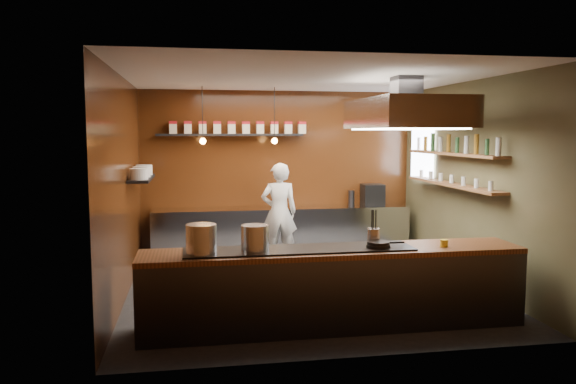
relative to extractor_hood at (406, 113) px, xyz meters
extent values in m
plane|color=black|center=(-1.30, 0.40, -2.51)|extent=(5.00, 5.00, 0.00)
plane|color=#3F1E0B|center=(-1.30, 2.90, -1.01)|extent=(5.00, 0.00, 5.00)
plane|color=#3F1E0B|center=(-3.80, 0.40, -1.01)|extent=(0.00, 5.00, 5.00)
plane|color=#444226|center=(1.20, 0.40, -1.01)|extent=(0.00, 5.00, 5.00)
plane|color=silver|center=(-1.30, 0.40, 0.49)|extent=(5.00, 5.00, 0.00)
plane|color=white|center=(1.15, 2.10, -0.61)|extent=(0.00, 1.00, 1.00)
cube|color=silver|center=(-1.30, 2.57, -2.06)|extent=(4.60, 0.65, 0.90)
cube|color=#38383D|center=(-1.30, -1.20, -2.08)|extent=(4.40, 0.70, 0.86)
cube|color=brown|center=(-1.30, -1.20, -1.62)|extent=(4.40, 0.72, 0.06)
cube|color=black|center=(-1.70, -1.20, -1.58)|extent=(2.60, 0.55, 0.02)
cube|color=black|center=(-2.20, 2.76, -0.31)|extent=(2.60, 0.26, 0.04)
cube|color=black|center=(-3.64, 1.40, -0.96)|extent=(0.30, 1.40, 0.04)
cube|color=brown|center=(1.04, 0.70, -0.59)|extent=(0.26, 2.80, 0.04)
cube|color=brown|center=(1.04, 0.70, -1.06)|extent=(0.26, 2.80, 0.04)
cube|color=#38383D|center=(0.00, 0.00, 0.34)|extent=(0.35, 0.35, 0.30)
cube|color=silver|center=(0.00, 0.00, -0.01)|extent=(1.20, 2.00, 0.40)
cube|color=white|center=(0.00, 0.00, -0.22)|extent=(1.00, 1.80, 0.02)
cylinder|color=black|center=(-2.70, 2.10, 0.04)|extent=(0.01, 0.01, 0.90)
sphere|color=orange|center=(-2.70, 2.10, -0.41)|extent=(0.10, 0.10, 0.10)
cylinder|color=black|center=(-1.50, 2.10, 0.04)|extent=(0.01, 0.01, 0.90)
sphere|color=orange|center=(-1.50, 2.10, -0.41)|extent=(0.10, 0.10, 0.10)
cube|color=beige|center=(-3.20, 2.76, -0.20)|extent=(0.13, 0.13, 0.17)
cube|color=#A8141E|center=(-3.20, 2.76, -0.09)|extent=(0.13, 0.13, 0.05)
cube|color=beige|center=(-2.94, 2.76, -0.20)|extent=(0.13, 0.13, 0.17)
cube|color=#A8141E|center=(-2.94, 2.76, -0.09)|extent=(0.13, 0.13, 0.05)
cube|color=beige|center=(-2.69, 2.76, -0.20)|extent=(0.13, 0.13, 0.17)
cube|color=#A8141E|center=(-2.69, 2.76, -0.09)|extent=(0.13, 0.13, 0.05)
cube|color=beige|center=(-2.43, 2.76, -0.20)|extent=(0.13, 0.13, 0.17)
cube|color=#A8141E|center=(-2.43, 2.76, -0.09)|extent=(0.13, 0.13, 0.05)
cube|color=beige|center=(-2.18, 2.76, -0.20)|extent=(0.13, 0.13, 0.17)
cube|color=#A8141E|center=(-2.18, 2.76, -0.09)|extent=(0.14, 0.13, 0.05)
cube|color=beige|center=(-1.92, 2.76, -0.20)|extent=(0.13, 0.13, 0.17)
cube|color=#A8141E|center=(-1.92, 2.76, -0.09)|extent=(0.14, 0.13, 0.05)
cube|color=beige|center=(-1.67, 2.76, -0.20)|extent=(0.13, 0.13, 0.17)
cube|color=#A8141E|center=(-1.67, 2.76, -0.09)|extent=(0.14, 0.13, 0.05)
cube|color=beige|center=(-1.41, 2.76, -0.20)|extent=(0.13, 0.13, 0.17)
cube|color=#A8141E|center=(-1.41, 2.76, -0.09)|extent=(0.14, 0.13, 0.05)
cube|color=beige|center=(-1.16, 2.76, -0.20)|extent=(0.13, 0.13, 0.17)
cube|color=#A8141E|center=(-1.16, 2.76, -0.09)|extent=(0.14, 0.13, 0.05)
cube|color=beige|center=(-0.90, 2.76, -0.20)|extent=(0.13, 0.13, 0.17)
cube|color=#A8141E|center=(-0.90, 2.76, -0.09)|extent=(0.14, 0.13, 0.05)
cylinder|color=silver|center=(-3.64, 0.95, -0.86)|extent=(0.26, 0.26, 0.16)
cylinder|color=silver|center=(-3.64, 1.40, -0.86)|extent=(0.26, 0.26, 0.16)
cylinder|color=silver|center=(-3.64, 1.85, -0.86)|extent=(0.26, 0.26, 0.16)
cylinder|color=silver|center=(1.04, -0.60, -0.45)|extent=(0.06, 0.06, 0.24)
cylinder|color=#2D5933|center=(1.04, -0.31, -0.45)|extent=(0.06, 0.06, 0.24)
cylinder|color=#8C601E|center=(1.04, -0.02, -0.45)|extent=(0.06, 0.06, 0.24)
cylinder|color=silver|center=(1.04, 0.27, -0.45)|extent=(0.06, 0.06, 0.24)
cylinder|color=#2D5933|center=(1.04, 0.56, -0.45)|extent=(0.06, 0.06, 0.24)
cylinder|color=#8C601E|center=(1.04, 0.84, -0.45)|extent=(0.06, 0.06, 0.24)
cylinder|color=silver|center=(1.04, 1.13, -0.45)|extent=(0.06, 0.06, 0.24)
cylinder|color=#2D5933|center=(1.04, 1.42, -0.45)|extent=(0.06, 0.06, 0.24)
cylinder|color=#8C601E|center=(1.04, 1.71, -0.45)|extent=(0.06, 0.06, 0.24)
cylinder|color=silver|center=(1.04, 2.00, -0.45)|extent=(0.06, 0.06, 0.24)
cylinder|color=silver|center=(1.04, -0.45, -0.97)|extent=(0.07, 0.07, 0.13)
cylinder|color=silver|center=(1.04, -0.07, -0.97)|extent=(0.07, 0.07, 0.13)
cylinder|color=silver|center=(1.04, 0.32, -0.97)|extent=(0.07, 0.07, 0.13)
cylinder|color=silver|center=(1.04, 0.70, -0.97)|extent=(0.07, 0.07, 0.13)
cylinder|color=silver|center=(1.04, 1.08, -0.97)|extent=(0.07, 0.07, 0.13)
cylinder|color=silver|center=(1.04, 1.47, -0.97)|extent=(0.07, 0.07, 0.13)
cylinder|color=silver|center=(1.04, 1.85, -0.97)|extent=(0.07, 0.07, 0.13)
cylinder|color=silver|center=(-2.80, -1.28, -1.40)|extent=(0.43, 0.43, 0.32)
cylinder|color=silver|center=(-2.21, -1.24, -1.42)|extent=(0.37, 0.37, 0.29)
cylinder|color=#B2B4B9|center=(-0.81, -1.14, -1.47)|extent=(0.19, 0.19, 0.19)
cylinder|color=black|center=(-0.81, -1.30, -1.55)|extent=(0.27, 0.27, 0.03)
cylinder|color=black|center=(-0.81, -1.30, -1.51)|extent=(0.26, 0.26, 0.03)
cylinder|color=black|center=(-0.59, -1.30, -1.51)|extent=(0.18, 0.03, 0.02)
cylinder|color=yellow|center=(-0.01, -1.30, -1.54)|extent=(0.11, 0.11, 0.08)
cube|color=black|center=(0.43, 2.65, -1.41)|extent=(0.40, 0.38, 0.38)
imported|color=white|center=(-1.41, 2.21, -1.64)|extent=(0.63, 0.42, 1.72)
camera|label=1|loc=(-2.88, -7.32, -0.26)|focal=35.00mm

